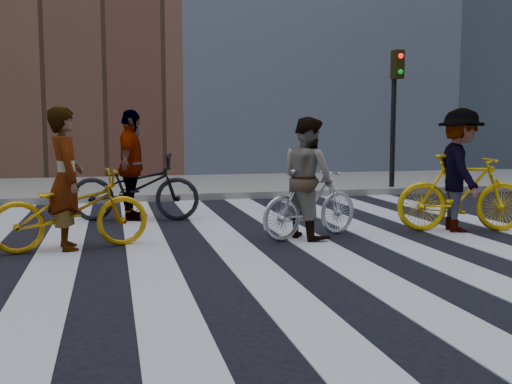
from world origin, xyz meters
name	(u,v)px	position (x,y,z in m)	size (l,w,h in m)	color
ground	(273,245)	(0.00, 0.00, 0.00)	(100.00, 100.00, 0.00)	black
sidewalk_far	(196,186)	(0.00, 7.50, 0.07)	(100.00, 5.00, 0.15)	gray
zebra_crosswalk	(273,244)	(0.00, 0.00, 0.01)	(8.25, 10.00, 0.01)	silver
traffic_signal	(395,96)	(4.40, 5.32, 2.28)	(0.22, 0.42, 3.33)	black
bike_yellow_left	(71,210)	(-2.60, 0.29, 0.51)	(0.68, 1.96, 1.03)	#D89A0C
bike_silver_mid	(311,203)	(0.65, 0.34, 0.50)	(0.47, 1.65, 0.99)	silver
bike_yellow_right	(462,193)	(3.02, 0.31, 0.58)	(0.55, 1.94, 1.16)	#E9B80C
bike_dark_rear	(135,187)	(-1.71, 2.56, 0.56)	(0.75, 2.15, 1.13)	black
rider_left	(66,179)	(-2.65, 0.29, 0.91)	(0.66, 0.44, 1.82)	slate
rider_mid	(308,178)	(0.60, 0.34, 0.86)	(0.83, 0.65, 1.71)	slate
rider_right	(460,171)	(2.97, 0.31, 0.92)	(1.19, 0.69, 1.85)	slate
rider_rear	(131,165)	(-1.76, 2.56, 0.93)	(1.09, 0.45, 1.86)	slate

